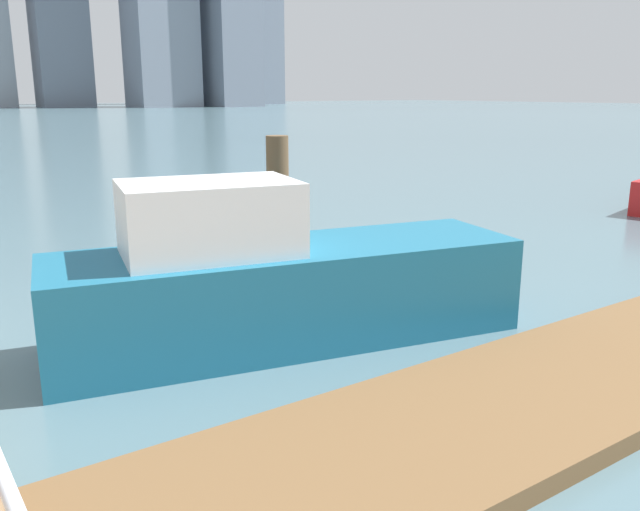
# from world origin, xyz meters

# --- Properties ---
(ground_plane) EXTENTS (300.00, 300.00, 0.00)m
(ground_plane) POSITION_xyz_m (0.00, 20.00, 0.00)
(ground_plane) COLOR slate
(dock_piling_0) EXTENTS (0.33, 0.33, 2.19)m
(dock_piling_0) POSITION_xyz_m (1.68, 13.40, 1.09)
(dock_piling_0) COLOR brown
(dock_piling_0) RESTS_ON ground_plane
(moored_boat_2) EXTENTS (5.58, 2.62, 1.90)m
(moored_boat_2) POSITION_xyz_m (0.30, 11.15, 0.71)
(moored_boat_2) COLOR #1E6B8C
(moored_boat_2) RESTS_ON ground_plane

